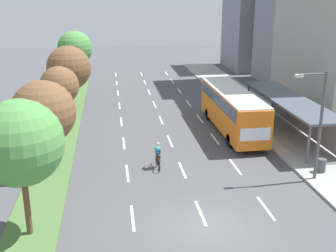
# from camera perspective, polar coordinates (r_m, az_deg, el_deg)

# --- Properties ---
(ground_plane) EXTENTS (140.00, 140.00, 0.00)m
(ground_plane) POSITION_cam_1_polar(r_m,az_deg,el_deg) (20.97, 5.23, -13.40)
(ground_plane) COLOR #4C4C51
(median_strip) EXTENTS (2.60, 52.00, 0.12)m
(median_strip) POSITION_cam_1_polar(r_m,az_deg,el_deg) (39.14, -13.53, 1.35)
(median_strip) COLOR #4C7038
(median_strip) RESTS_ON ground
(sidewalk_right) EXTENTS (4.50, 52.00, 0.15)m
(sidewalk_right) POSITION_cam_1_polar(r_m,az_deg,el_deg) (41.23, 11.52, 2.34)
(sidewalk_right) COLOR #9E9E99
(sidewalk_right) RESTS_ON ground
(lane_divider_left) EXTENTS (0.14, 46.42, 0.01)m
(lane_divider_left) POSITION_cam_1_polar(r_m,az_deg,el_deg) (36.77, -6.37, 0.59)
(lane_divider_left) COLOR white
(lane_divider_left) RESTS_ON ground
(lane_divider_center) EXTENTS (0.14, 46.42, 0.01)m
(lane_divider_center) POSITION_cam_1_polar(r_m,az_deg,el_deg) (37.01, -0.95, 0.81)
(lane_divider_center) COLOR white
(lane_divider_center) RESTS_ON ground
(lane_divider_right) EXTENTS (0.14, 46.42, 0.01)m
(lane_divider_right) POSITION_cam_1_polar(r_m,az_deg,el_deg) (37.58, 4.35, 1.03)
(lane_divider_right) COLOR white
(lane_divider_right) RESTS_ON ground
(bus_shelter) EXTENTS (2.90, 12.96, 2.86)m
(bus_shelter) POSITION_cam_1_polar(r_m,az_deg,el_deg) (33.90, 16.45, 1.74)
(bus_shelter) COLOR gray
(bus_shelter) RESTS_ON sidewalk_right
(bus) EXTENTS (2.54, 11.29, 3.37)m
(bus) POSITION_cam_1_polar(r_m,az_deg,el_deg) (33.85, 8.72, 2.61)
(bus) COLOR orange
(bus) RESTS_ON ground
(cyclist) EXTENTS (0.46, 1.82, 1.71)m
(cyclist) POSITION_cam_1_polar(r_m,az_deg,el_deg) (26.85, -1.36, -4.16)
(cyclist) COLOR black
(cyclist) RESTS_ON ground
(median_tree_nearest) EXTENTS (3.87, 3.87, 6.41)m
(median_tree_nearest) POSITION_cam_1_polar(r_m,az_deg,el_deg) (19.26, -19.53, -2.22)
(median_tree_nearest) COLOR brown
(median_tree_nearest) RESTS_ON median_strip
(median_tree_second) EXTENTS (3.97, 3.97, 5.68)m
(median_tree_second) POSITION_cam_1_polar(r_m,az_deg,el_deg) (26.63, -16.61, 1.76)
(median_tree_second) COLOR brown
(median_tree_second) RESTS_ON median_strip
(median_tree_third) EXTENTS (3.06, 3.06, 5.24)m
(median_tree_third) POSITION_cam_1_polar(r_m,az_deg,el_deg) (33.91, -14.58, 5.30)
(median_tree_third) COLOR brown
(median_tree_third) RESTS_ON median_strip
(median_tree_fourth) EXTENTS (4.21, 4.21, 5.89)m
(median_tree_fourth) POSITION_cam_1_polar(r_m,az_deg,el_deg) (41.29, -13.36, 7.69)
(median_tree_fourth) COLOR brown
(median_tree_fourth) RESTS_ON median_strip
(median_tree_fifth) EXTENTS (3.85, 3.85, 6.59)m
(median_tree_fifth) POSITION_cam_1_polar(r_m,az_deg,el_deg) (48.64, -12.56, 10.27)
(median_tree_fifth) COLOR brown
(median_tree_fifth) RESTS_ON median_strip
(median_tree_farthest) EXTENTS (3.02, 3.02, 5.48)m
(median_tree_farthest) POSITION_cam_1_polar(r_m,az_deg,el_deg) (56.26, -12.38, 10.54)
(median_tree_farthest) COLOR brown
(median_tree_farthest) RESTS_ON median_strip
(streetlight) EXTENTS (1.91, 0.24, 6.50)m
(streetlight) POSITION_cam_1_polar(r_m,az_deg,el_deg) (25.49, 19.79, 0.92)
(streetlight) COLOR #4C4C51
(streetlight) RESTS_ON sidewalk_right
(trash_bin) EXTENTS (0.52, 0.52, 0.85)m
(trash_bin) POSITION_cam_1_polar(r_m,az_deg,el_deg) (27.73, 20.20, -5.06)
(trash_bin) COLOR #4C4C51
(trash_bin) RESTS_ON sidewalk_right
(building_far_right) EXTENTS (8.46, 9.09, 13.65)m
(building_far_right) POSITION_cam_1_polar(r_m,az_deg,el_deg) (63.46, 12.24, 13.84)
(building_far_right) COLOR gray
(building_far_right) RESTS_ON ground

